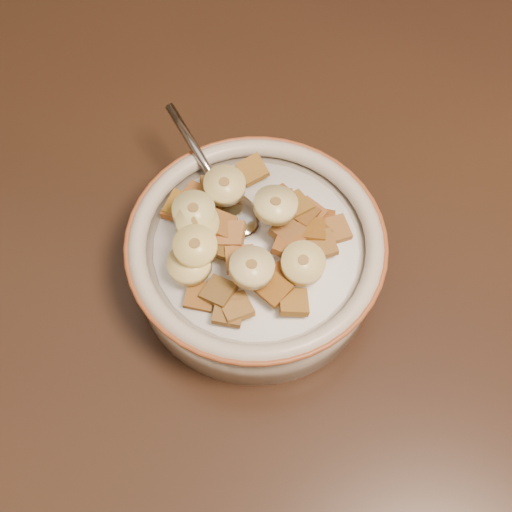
# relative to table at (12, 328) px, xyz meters

# --- Properties ---
(floor) EXTENTS (4.00, 4.50, 0.10)m
(floor) POSITION_rel_table_xyz_m (0.00, 0.00, -0.78)
(floor) COLOR #422816
(floor) RESTS_ON ground
(table) EXTENTS (1.43, 0.94, 0.04)m
(table) POSITION_rel_table_xyz_m (0.00, 0.00, 0.00)
(table) COLOR black
(table) RESTS_ON floor
(chair) EXTENTS (0.53, 0.53, 0.91)m
(chair) POSITION_rel_table_xyz_m (0.17, 0.54, -0.27)
(chair) COLOR #3B2313
(chair) RESTS_ON floor
(cereal_bowl) EXTENTS (0.18, 0.18, 0.04)m
(cereal_bowl) POSITION_rel_table_xyz_m (0.19, 0.05, 0.04)
(cereal_bowl) COLOR #B9AA9B
(cereal_bowl) RESTS_ON table
(milk) EXTENTS (0.15, 0.15, 0.00)m
(milk) POSITION_rel_table_xyz_m (0.19, 0.05, 0.06)
(milk) COLOR white
(milk) RESTS_ON cereal_bowl
(spoon) EXTENTS (0.05, 0.05, 0.01)m
(spoon) POSITION_rel_table_xyz_m (0.17, 0.08, 0.07)
(spoon) COLOR gray
(spoon) RESTS_ON cereal_bowl
(cereal_square_0) EXTENTS (0.03, 0.03, 0.01)m
(cereal_square_0) POSITION_rel_table_xyz_m (0.21, 0.09, 0.08)
(cereal_square_0) COLOR brown
(cereal_square_0) RESTS_ON milk
(cereal_square_1) EXTENTS (0.03, 0.03, 0.01)m
(cereal_square_1) POSITION_rel_table_xyz_m (0.22, 0.08, 0.08)
(cereal_square_1) COLOR brown
(cereal_square_1) RESTS_ON milk
(cereal_square_2) EXTENTS (0.03, 0.03, 0.01)m
(cereal_square_2) POSITION_rel_table_xyz_m (0.16, 0.09, 0.07)
(cereal_square_2) COLOR brown
(cereal_square_2) RESTS_ON milk
(cereal_square_3) EXTENTS (0.03, 0.03, 0.01)m
(cereal_square_3) POSITION_rel_table_xyz_m (0.25, 0.07, 0.07)
(cereal_square_3) COLOR brown
(cereal_square_3) RESTS_ON milk
(cereal_square_4) EXTENTS (0.02, 0.02, 0.01)m
(cereal_square_4) POSITION_rel_table_xyz_m (0.22, 0.01, 0.07)
(cereal_square_4) COLOR brown
(cereal_square_4) RESTS_ON milk
(cereal_square_5) EXTENTS (0.03, 0.03, 0.01)m
(cereal_square_5) POSITION_rel_table_xyz_m (0.17, 0.04, 0.08)
(cereal_square_5) COLOR brown
(cereal_square_5) RESTS_ON milk
(cereal_square_6) EXTENTS (0.03, 0.03, 0.01)m
(cereal_square_6) POSITION_rel_table_xyz_m (0.16, 0.09, 0.07)
(cereal_square_6) COLOR brown
(cereal_square_6) RESTS_ON milk
(cereal_square_7) EXTENTS (0.03, 0.03, 0.01)m
(cereal_square_7) POSITION_rel_table_xyz_m (0.22, 0.08, 0.08)
(cereal_square_7) COLOR brown
(cereal_square_7) RESTS_ON milk
(cereal_square_8) EXTENTS (0.03, 0.03, 0.01)m
(cereal_square_8) POSITION_rel_table_xyz_m (0.18, -0.00, 0.07)
(cereal_square_8) COLOR olive
(cereal_square_8) RESTS_ON milk
(cereal_square_9) EXTENTS (0.02, 0.02, 0.01)m
(cereal_square_9) POSITION_rel_table_xyz_m (0.15, 0.08, 0.07)
(cereal_square_9) COLOR brown
(cereal_square_9) RESTS_ON milk
(cereal_square_10) EXTENTS (0.03, 0.03, 0.01)m
(cereal_square_10) POSITION_rel_table_xyz_m (0.16, 0.06, 0.08)
(cereal_square_10) COLOR brown
(cereal_square_10) RESTS_ON milk
(cereal_square_11) EXTENTS (0.03, 0.03, 0.01)m
(cereal_square_11) POSITION_rel_table_xyz_m (0.24, 0.05, 0.07)
(cereal_square_11) COLOR brown
(cereal_square_11) RESTS_ON milk
(cereal_square_12) EXTENTS (0.02, 0.02, 0.01)m
(cereal_square_12) POSITION_rel_table_xyz_m (0.17, 0.05, 0.08)
(cereal_square_12) COLOR #9A6435
(cereal_square_12) RESTS_ON milk
(cereal_square_13) EXTENTS (0.03, 0.03, 0.01)m
(cereal_square_13) POSITION_rel_table_xyz_m (0.20, 0.01, 0.08)
(cereal_square_13) COLOR brown
(cereal_square_13) RESTS_ON milk
(cereal_square_14) EXTENTS (0.03, 0.03, 0.01)m
(cereal_square_14) POSITION_rel_table_xyz_m (0.13, 0.08, 0.07)
(cereal_square_14) COLOR #875C17
(cereal_square_14) RESTS_ON milk
(cereal_square_15) EXTENTS (0.03, 0.03, 0.01)m
(cereal_square_15) POSITION_rel_table_xyz_m (0.15, 0.04, 0.08)
(cereal_square_15) COLOR #926417
(cereal_square_15) RESTS_ON milk
(cereal_square_16) EXTENTS (0.02, 0.02, 0.01)m
(cereal_square_16) POSITION_rel_table_xyz_m (0.18, 0.03, 0.08)
(cereal_square_16) COLOR brown
(cereal_square_16) RESTS_ON milk
(cereal_square_17) EXTENTS (0.02, 0.02, 0.01)m
(cereal_square_17) POSITION_rel_table_xyz_m (0.15, 0.10, 0.07)
(cereal_square_17) COLOR brown
(cereal_square_17) RESTS_ON milk
(cereal_square_18) EXTENTS (0.02, 0.02, 0.01)m
(cereal_square_18) POSITION_rel_table_xyz_m (0.17, -0.00, 0.07)
(cereal_square_18) COLOR brown
(cereal_square_18) RESTS_ON milk
(cereal_square_19) EXTENTS (0.03, 0.03, 0.01)m
(cereal_square_19) POSITION_rel_table_xyz_m (0.21, 0.06, 0.08)
(cereal_square_19) COLOR brown
(cereal_square_19) RESTS_ON milk
(cereal_square_20) EXTENTS (0.03, 0.03, 0.01)m
(cereal_square_20) POSITION_rel_table_xyz_m (0.18, 0.12, 0.07)
(cereal_square_20) COLOR olive
(cereal_square_20) RESTS_ON milk
(cereal_square_21) EXTENTS (0.03, 0.03, 0.01)m
(cereal_square_21) POSITION_rel_table_xyz_m (0.14, 0.09, 0.07)
(cereal_square_21) COLOR #934D1C
(cereal_square_21) RESTS_ON milk
(cereal_square_22) EXTENTS (0.03, 0.03, 0.01)m
(cereal_square_22) POSITION_rel_table_xyz_m (0.13, 0.08, 0.07)
(cereal_square_22) COLOR #994D1C
(cereal_square_22) RESTS_ON milk
(cereal_square_23) EXTENTS (0.03, 0.03, 0.01)m
(cereal_square_23) POSITION_rel_table_xyz_m (0.21, 0.02, 0.08)
(cereal_square_23) COLOR brown
(cereal_square_23) RESTS_ON milk
(cereal_square_24) EXTENTS (0.03, 0.03, 0.01)m
(cereal_square_24) POSITION_rel_table_xyz_m (0.15, 0.08, 0.07)
(cereal_square_24) COLOR brown
(cereal_square_24) RESTS_ON milk
(cereal_square_25) EXTENTS (0.02, 0.02, 0.01)m
(cereal_square_25) POSITION_rel_table_xyz_m (0.15, 0.01, 0.07)
(cereal_square_25) COLOR brown
(cereal_square_25) RESTS_ON milk
(cereal_square_26) EXTENTS (0.03, 0.03, 0.01)m
(cereal_square_26) POSITION_rel_table_xyz_m (0.20, 0.09, 0.07)
(cereal_square_26) COLOR brown
(cereal_square_26) RESTS_ON milk
(cereal_square_27) EXTENTS (0.02, 0.02, 0.01)m
(cereal_square_27) POSITION_rel_table_xyz_m (0.23, 0.08, 0.07)
(cereal_square_27) COLOR brown
(cereal_square_27) RESTS_ON milk
(cereal_square_28) EXTENTS (0.02, 0.03, 0.01)m
(cereal_square_28) POSITION_rel_table_xyz_m (0.21, 0.05, 0.08)
(cereal_square_28) COLOR brown
(cereal_square_28) RESTS_ON milk
(cereal_square_29) EXTENTS (0.03, 0.03, 0.01)m
(cereal_square_29) POSITION_rel_table_xyz_m (0.23, 0.08, 0.07)
(cereal_square_29) COLOR brown
(cereal_square_29) RESTS_ON milk
(cereal_square_30) EXTENTS (0.03, 0.03, 0.01)m
(cereal_square_30) POSITION_rel_table_xyz_m (0.17, 0.01, 0.07)
(cereal_square_30) COLOR brown
(cereal_square_30) RESTS_ON milk
(cereal_square_31) EXTENTS (0.02, 0.02, 0.01)m
(cereal_square_31) POSITION_rel_table_xyz_m (0.23, 0.06, 0.08)
(cereal_square_31) COLOR brown
(cereal_square_31) RESTS_ON milk
(banana_slice_0) EXTENTS (0.03, 0.03, 0.01)m
(banana_slice_0) POSITION_rel_table_xyz_m (0.22, 0.03, 0.09)
(banana_slice_0) COLOR #D2C87B
(banana_slice_0) RESTS_ON milk
(banana_slice_1) EXTENTS (0.04, 0.04, 0.01)m
(banana_slice_1) POSITION_rel_table_xyz_m (0.16, 0.09, 0.09)
(banana_slice_1) COLOR #E7D573
(banana_slice_1) RESTS_ON milk
(banana_slice_2) EXTENTS (0.04, 0.04, 0.01)m
(banana_slice_2) POSITION_rel_table_xyz_m (0.14, 0.06, 0.09)
(banana_slice_2) COLOR #DDCD84
(banana_slice_2) RESTS_ON milk
(banana_slice_3) EXTENTS (0.04, 0.04, 0.01)m
(banana_slice_3) POSITION_rel_table_xyz_m (0.14, 0.03, 0.08)
(banana_slice_3) COLOR #FEE395
(banana_slice_3) RESTS_ON milk
(banana_slice_4) EXTENTS (0.04, 0.04, 0.02)m
(banana_slice_4) POSITION_rel_table_xyz_m (0.15, 0.05, 0.09)
(banana_slice_4) COLOR tan
(banana_slice_4) RESTS_ON milk
(banana_slice_5) EXTENTS (0.04, 0.04, 0.01)m
(banana_slice_5) POSITION_rel_table_xyz_m (0.15, 0.04, 0.09)
(banana_slice_5) COLOR #E8DA75
(banana_slice_5) RESTS_ON milk
(banana_slice_6) EXTENTS (0.04, 0.04, 0.01)m
(banana_slice_6) POSITION_rel_table_xyz_m (0.15, 0.06, 0.08)
(banana_slice_6) COLOR tan
(banana_slice_6) RESTS_ON milk
(banana_slice_7) EXTENTS (0.04, 0.04, 0.01)m
(banana_slice_7) POSITION_rel_table_xyz_m (0.19, 0.02, 0.09)
(banana_slice_7) COLOR #EFDA92
(banana_slice_7) RESTS_ON milk
(banana_slice_8) EXTENTS (0.04, 0.04, 0.02)m
(banana_slice_8) POSITION_rel_table_xyz_m (0.20, 0.07, 0.10)
(banana_slice_8) COLOR #E1CA80
(banana_slice_8) RESTS_ON milk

